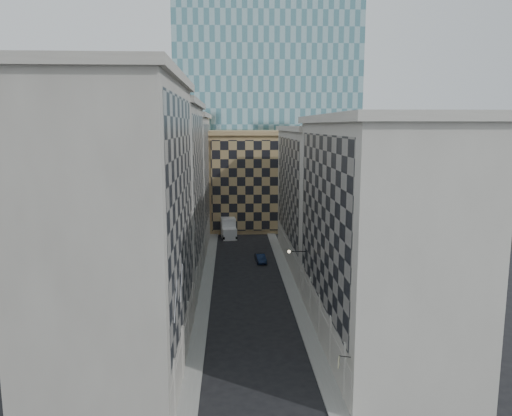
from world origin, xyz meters
name	(u,v)px	position (x,y,z in m)	size (l,w,h in m)	color
sidewalk_west	(206,289)	(-5.25, 30.00, 0.07)	(1.50, 100.00, 0.15)	gray
sidewalk_east	(291,288)	(5.25, 30.00, 0.07)	(1.50, 100.00, 0.15)	gray
bldg_left_a	(121,226)	(-10.88, 11.00, 11.82)	(10.80, 22.80, 23.70)	#9C968C
bldg_left_b	(160,195)	(-10.88, 33.00, 11.32)	(10.80, 22.80, 22.70)	gray
bldg_left_c	(178,180)	(-10.88, 55.00, 10.83)	(10.80, 22.80, 21.70)	#9C968C
bldg_right_a	(375,231)	(10.88, 15.00, 10.32)	(10.80, 26.80, 20.70)	#B7B3A8
bldg_right_b	(321,195)	(10.89, 42.00, 9.85)	(10.80, 28.80, 19.70)	#B7B3A8
tan_block	(252,179)	(2.00, 67.90, 9.44)	(16.80, 14.80, 18.80)	#A17C55
church_tower	(240,92)	(0.00, 82.00, 26.95)	(7.20, 7.20, 51.50)	#312B26
flagpoles_left	(178,291)	(-5.90, 6.00, 8.00)	(0.10, 6.33, 2.33)	gray
bracket_lamp	(291,252)	(4.38, 24.00, 6.20)	(1.98, 0.36, 0.36)	black
box_truck	(228,229)	(-2.62, 59.28, 1.48)	(3.13, 6.41, 3.40)	silver
dark_car	(261,258)	(2.16, 41.92, 0.61)	(1.30, 3.72, 1.22)	black
shop_sign	(339,362)	(5.22, 3.00, 3.84)	(0.93, 0.67, 0.76)	black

